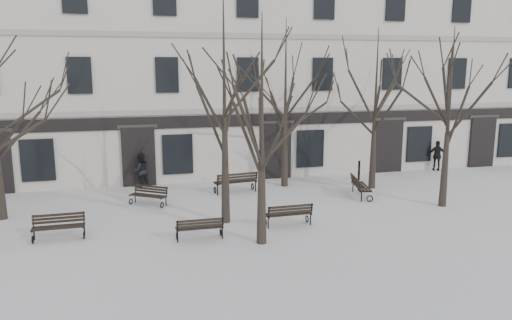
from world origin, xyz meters
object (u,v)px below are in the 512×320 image
object	(u,v)px
bench_0	(59,226)
bench_4	(236,181)
bench_2	(289,214)
bench_3	(149,195)
bench_1	(200,227)
tree_3	(450,96)
bench_5	(360,186)
tree_2	(224,79)
tree_1	(262,103)

from	to	relation	value
bench_0	bench_4	distance (m)	8.57
bench_2	bench_4	world-z (taller)	bench_4
bench_0	bench_3	bearing A→B (deg)	47.12
bench_1	bench_4	bearing A→B (deg)	-113.04
bench_0	bench_4	size ratio (longest dim) A/B	0.85
bench_0	tree_3	bearing A→B (deg)	-0.06
tree_3	bench_0	xyz separation A→B (m)	(-15.21, -0.42, -4.16)
bench_1	bench_5	size ratio (longest dim) A/B	0.84
bench_1	bench_2	xyz separation A→B (m)	(3.39, 0.67, 0.04)
tree_3	bench_5	size ratio (longest dim) A/B	3.84
bench_2	bench_3	bearing A→B (deg)	-41.96
bench_1	tree_2	bearing A→B (deg)	-125.87
tree_3	bench_4	bearing A→B (deg)	151.96
tree_1	tree_2	bearing A→B (deg)	106.49
bench_2	bench_5	bearing A→B (deg)	-145.49
bench_3	bench_0	bearing A→B (deg)	-96.42
bench_4	bench_5	xyz separation A→B (m)	(5.30, -2.05, -0.04)
bench_0	bench_5	world-z (taller)	bench_5
bench_0	bench_3	world-z (taller)	bench_0
tree_1	tree_3	xyz separation A→B (m)	(8.57, 2.48, -0.06)
bench_3	bench_1	bearing A→B (deg)	-37.73
tree_3	bench_4	size ratio (longest dim) A/B	3.60
bench_2	bench_3	distance (m)	6.44
bench_2	bench_5	world-z (taller)	bench_5
bench_2	bench_0	bearing A→B (deg)	-5.73
tree_3	bench_4	world-z (taller)	tree_3
bench_1	bench_4	xyz separation A→B (m)	(2.50, 5.95, 0.10)
tree_2	bench_0	world-z (taller)	tree_2
bench_2	bench_4	size ratio (longest dim) A/B	0.86
tree_3	bench_0	size ratio (longest dim) A/B	4.26
bench_1	bench_5	world-z (taller)	bench_5
tree_2	bench_5	bearing A→B (deg)	18.42
bench_3	bench_4	world-z (taller)	bench_4
tree_1	bench_2	bearing A→B (deg)	46.21
tree_1	bench_4	bearing A→B (deg)	85.53
bench_2	tree_3	bearing A→B (deg)	-173.81
tree_2	bench_3	xyz separation A→B (m)	(-2.74, 3.13, -4.94)
tree_2	bench_0	bearing A→B (deg)	-175.52
tree_1	bench_2	xyz separation A→B (m)	(1.43, 1.49, -4.21)
tree_3	tree_2	bearing A→B (deg)	179.74
bench_0	bench_3	distance (m)	4.78
bench_0	bench_2	bearing A→B (deg)	-5.68
bench_0	bench_1	xyz separation A→B (m)	(4.67, -1.24, -0.03)
bench_3	bench_4	distance (m)	4.17
tree_1	bench_0	distance (m)	8.13
bench_0	bench_4	world-z (taller)	bench_4
bench_3	bench_2	bearing A→B (deg)	-5.45
tree_3	bench_0	bearing A→B (deg)	-178.42
tree_1	bench_0	size ratio (longest dim) A/B	4.31
tree_2	bench_3	world-z (taller)	tree_2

